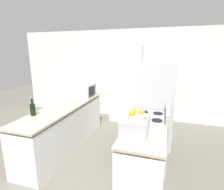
{
  "coord_description": "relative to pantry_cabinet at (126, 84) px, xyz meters",
  "views": [
    {
      "loc": [
        1.09,
        -1.6,
        1.94
      ],
      "look_at": [
        0.0,
        1.91,
        1.05
      ],
      "focal_mm": 28.0,
      "sensor_mm": 36.0,
      "label": 1
    }
  ],
  "objects": [
    {
      "name": "pantry_cabinet",
      "position": [
        0.0,
        0.0,
        0.0
      ],
      "size": [
        0.87,
        0.53,
        2.14
      ],
      "color": "silver",
      "rests_on": "ground_plane"
    },
    {
      "name": "counter_right",
      "position": [
        0.84,
        -2.71,
        -0.64
      ],
      "size": [
        0.6,
        0.79,
        0.89
      ],
      "color": "silver",
      "rests_on": "ground_plane"
    },
    {
      "name": "fruit_bowl",
      "position": [
        0.75,
        -2.7,
        0.1
      ],
      "size": [
        0.25,
        0.25,
        0.11
      ],
      "color": "#B2A893",
      "rests_on": "toaster_oven"
    },
    {
      "name": "wall_back",
      "position": [
        -0.02,
        0.3,
        0.23
      ],
      "size": [
        7.0,
        0.06,
        2.6
      ],
      "color": "silver",
      "rests_on": "ground_plane"
    },
    {
      "name": "toaster_oven",
      "position": [
        0.73,
        -2.71,
        -0.06
      ],
      "size": [
        0.34,
        0.43,
        0.24
      ],
      "color": "#B2B2B7",
      "rests_on": "counter_right"
    },
    {
      "name": "refrigerator",
      "position": [
        0.9,
        -1.14,
        -0.19
      ],
      "size": [
        0.76,
        0.78,
        1.77
      ],
      "color": "#B7B7BC",
      "rests_on": "ground_plane"
    },
    {
      "name": "stove",
      "position": [
        0.86,
        -1.93,
        -0.62
      ],
      "size": [
        0.66,
        0.72,
        1.05
      ],
      "color": "#9E9EA3",
      "rests_on": "ground_plane"
    },
    {
      "name": "microwave",
      "position": [
        -0.78,
        -1.01,
        -0.03
      ],
      "size": [
        0.36,
        0.5,
        0.32
      ],
      "color": "#B2B2B7",
      "rests_on": "counter_left"
    },
    {
      "name": "wine_bottle",
      "position": [
        -1.07,
        -2.49,
        -0.07
      ],
      "size": [
        0.09,
        0.09,
        0.3
      ],
      "color": "black",
      "rests_on": "counter_left"
    },
    {
      "name": "counter_left",
      "position": [
        -0.87,
        -1.83,
        -0.64
      ],
      "size": [
        0.6,
        2.56,
        0.89
      ],
      "color": "silver",
      "rests_on": "ground_plane"
    }
  ]
}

